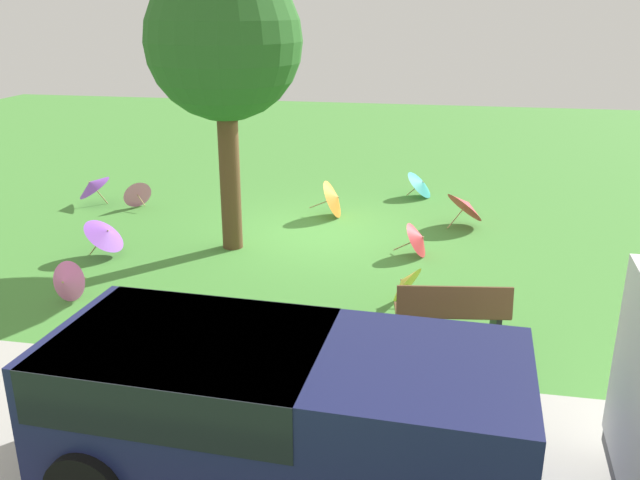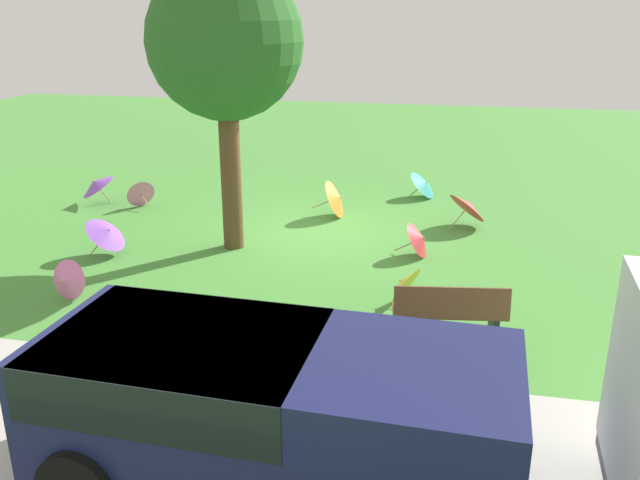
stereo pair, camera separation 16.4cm
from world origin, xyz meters
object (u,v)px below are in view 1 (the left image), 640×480
(parasol_purple_2, at_px, (106,233))
(parasol_pink_2, at_px, (136,193))
(parasol_red_1, at_px, (467,205))
(parasol_orange_0, at_px, (335,198))
(parasol_yellow_0, at_px, (404,282))
(parasol_red_0, at_px, (419,239))
(parasol_teal_0, at_px, (421,183))
(parasol_purple_1, at_px, (92,185))
(parasol_pink_1, at_px, (66,282))
(shade_tree, at_px, (224,44))
(van_dark, at_px, (267,402))
(park_bench, at_px, (452,312))

(parasol_purple_2, xyz_separation_m, parasol_pink_2, (0.91, -3.21, -0.12))
(parasol_red_1, relative_size, parasol_orange_0, 1.31)
(parasol_orange_0, bearing_deg, parasol_yellow_0, 113.22)
(parasol_yellow_0, bearing_deg, parasol_red_0, -93.55)
(parasol_red_1, distance_m, parasol_teal_0, 2.47)
(parasol_teal_0, height_order, parasol_purple_2, parasol_purple_2)
(parasol_yellow_0, bearing_deg, parasol_orange_0, -66.78)
(parasol_purple_1, bearing_deg, parasol_pink_1, 114.38)
(shade_tree, bearing_deg, van_dark, 110.73)
(van_dark, height_order, shade_tree, shade_tree)
(parasol_yellow_0, bearing_deg, parasol_red_1, -103.92)
(parasol_red_0, bearing_deg, parasol_teal_0, -87.73)
(parasol_red_1, xyz_separation_m, parasol_purple_1, (8.77, -0.02, 0.01))
(parasol_yellow_0, bearing_deg, parasol_pink_2, -32.51)
(parasol_pink_1, bearing_deg, parasol_teal_0, -125.79)
(parasol_teal_0, xyz_separation_m, parasol_yellow_0, (-0.03, 6.40, -0.01))
(parasol_purple_1, bearing_deg, parasol_red_0, 165.53)
(parasol_teal_0, distance_m, parasol_orange_0, 2.75)
(park_bench, height_order, parasol_yellow_0, park_bench)
(parasol_orange_0, bearing_deg, parasol_red_0, 132.46)
(parasol_teal_0, height_order, parasol_yellow_0, parasol_teal_0)
(parasol_pink_1, distance_m, parasol_yellow_0, 5.47)
(park_bench, height_order, shade_tree, shade_tree)
(park_bench, bearing_deg, parasol_pink_1, -2.35)
(parasol_purple_1, distance_m, parasol_pink_2, 1.12)
(park_bench, xyz_separation_m, parasol_teal_0, (0.79, -7.66, -0.12))
(park_bench, relative_size, parasol_red_1, 1.39)
(parasol_purple_1, xyz_separation_m, parasol_teal_0, (-7.70, -2.21, -0.15))
(park_bench, distance_m, shade_tree, 6.37)
(parasol_red_0, xyz_separation_m, parasol_yellow_0, (0.13, 2.16, -0.01))
(parasol_red_0, height_order, parasol_teal_0, parasol_red_0)
(van_dark, relative_size, parasol_pink_1, 6.59)
(parasol_red_0, height_order, parasol_purple_2, parasol_purple_2)
(van_dark, distance_m, parasol_purple_2, 7.33)
(parasol_purple_2, bearing_deg, parasol_yellow_0, 169.98)
(van_dark, height_order, parasol_teal_0, van_dark)
(shade_tree, xyz_separation_m, parasol_red_0, (-3.66, -0.19, -3.55))
(van_dark, relative_size, shade_tree, 0.87)
(parasol_red_1, relative_size, parasol_pink_2, 1.60)
(parasol_red_1, bearing_deg, parasol_teal_0, -64.30)
(park_bench, bearing_deg, shade_tree, -37.01)
(park_bench, xyz_separation_m, parasol_purple_2, (6.47, -2.27, 0.00))
(parasol_pink_1, bearing_deg, van_dark, 140.27)
(van_dark, xyz_separation_m, parasol_red_1, (-2.07, -8.79, -0.43))
(parasol_orange_0, bearing_deg, van_dark, 95.29)
(parasol_red_0, relative_size, parasol_orange_0, 0.88)
(parasol_red_1, height_order, parasol_pink_2, parasol_red_1)
(parasol_red_0, bearing_deg, van_dark, 80.20)
(park_bench, relative_size, parasol_pink_2, 2.22)
(shade_tree, bearing_deg, parasol_pink_2, -36.00)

